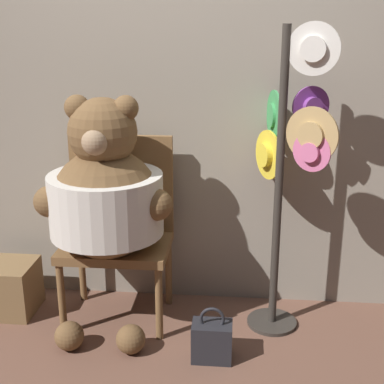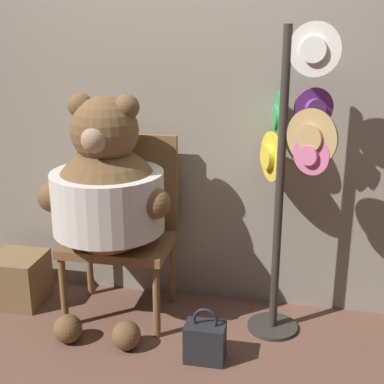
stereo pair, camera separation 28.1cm
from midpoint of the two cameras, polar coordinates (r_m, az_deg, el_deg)
The scene contains 7 objects.
ground_plane at distance 2.90m, azimuth -5.78°, elevation -16.99°, with size 14.00×14.00×0.00m, color brown.
wall_back at distance 3.11m, azimuth -3.99°, elevation 7.65°, with size 8.00×0.10×2.20m.
chair at distance 3.08m, azimuth -10.42°, elevation -3.29°, with size 0.59×0.44×1.04m.
teddy_bear at distance 2.87m, azimuth -11.99°, elevation -0.58°, with size 0.73×0.65×1.30m.
hat_display_rack at distance 2.79m, azimuth 7.46°, elevation 3.44°, with size 0.40×0.47×1.65m.
handbag_on_ground at distance 2.80m, azimuth -0.83°, elevation -15.61°, with size 0.20×0.14×0.29m.
wooden_crate at distance 3.41m, azimuth -21.19°, elevation -9.54°, with size 0.30×0.30×0.30m.
Camera 1 is at (0.36, -2.35, 1.65)m, focal length 50.00 mm.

